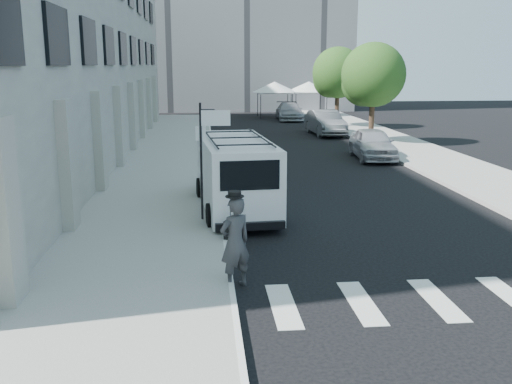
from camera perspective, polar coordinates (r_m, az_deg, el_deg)
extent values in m
plane|color=black|center=(14.59, 4.99, -6.34)|extent=(120.00, 120.00, 0.00)
cube|color=gray|center=(29.98, -8.59, 3.57)|extent=(4.50, 48.00, 0.15)
cube|color=gray|center=(35.80, 13.53, 4.83)|extent=(4.00, 56.00, 0.15)
cube|color=gray|center=(32.83, -21.88, 13.99)|extent=(10.00, 44.00, 12.00)
cylinder|color=black|center=(17.00, -5.50, 3.00)|extent=(0.07, 0.07, 3.50)
cube|color=white|center=(16.90, -5.56, 5.85)|extent=(0.30, 0.03, 0.42)
cube|color=white|center=(16.84, -4.05, 7.39)|extent=(0.85, 0.06, 0.45)
cylinder|color=black|center=(35.22, 11.47, 6.98)|extent=(0.32, 0.32, 2.80)
sphere|color=#264B18|center=(35.07, 11.67, 11.42)|extent=(3.80, 3.80, 3.80)
sphere|color=#264B18|center=(35.55, 10.72, 10.55)|extent=(2.66, 2.66, 2.66)
cylinder|color=black|center=(43.88, 8.08, 8.18)|extent=(0.32, 0.32, 2.80)
sphere|color=#264B18|center=(43.76, 8.20, 11.74)|extent=(3.80, 3.80, 3.80)
sphere|color=#264B18|center=(44.27, 7.48, 11.04)|extent=(2.66, 2.66, 2.66)
cylinder|color=black|center=(50.56, 0.48, 8.54)|extent=(0.06, 0.06, 2.20)
cylinder|color=black|center=(50.92, 3.65, 8.54)|extent=(0.06, 0.06, 2.20)
cylinder|color=black|center=(53.34, 0.17, 8.76)|extent=(0.06, 0.06, 2.20)
cylinder|color=black|center=(53.68, 3.18, 8.76)|extent=(0.06, 0.06, 2.20)
cube|color=white|center=(52.04, 1.88, 9.92)|extent=(3.00, 3.00, 0.12)
cone|color=white|center=(52.02, 1.88, 10.47)|extent=(4.00, 4.00, 0.90)
cylinder|color=black|center=(51.48, 4.01, 8.58)|extent=(0.06, 0.06, 2.20)
cylinder|color=black|center=(52.00, 7.09, 8.56)|extent=(0.06, 0.06, 2.20)
cylinder|color=black|center=(54.23, 3.52, 8.80)|extent=(0.06, 0.06, 2.20)
cylinder|color=black|center=(54.74, 6.46, 8.78)|extent=(0.06, 0.06, 2.20)
cube|color=white|center=(53.03, 5.29, 9.92)|extent=(3.00, 3.00, 0.12)
cone|color=white|center=(53.01, 5.30, 10.46)|extent=(4.00, 4.00, 0.90)
imported|color=#353538|center=(12.26, -2.11, -5.07)|extent=(0.88, 0.78, 2.01)
cube|color=black|center=(15.71, -2.80, -4.25)|extent=(0.24, 0.46, 0.34)
cube|color=black|center=(15.40, -2.47, -3.99)|extent=(0.45, 0.53, 0.66)
cylinder|color=black|center=(15.46, -2.59, -1.57)|extent=(0.02, 0.02, 0.62)
cylinder|color=black|center=(15.38, -1.81, -1.64)|extent=(0.02, 0.02, 0.62)
cube|color=black|center=(15.35, -2.21, -0.50)|extent=(0.24, 0.13, 0.03)
cube|color=white|center=(18.42, -2.03, 1.86)|extent=(2.52, 5.75, 2.18)
cube|color=white|center=(21.50, -3.16, 2.03)|extent=(2.04, 1.09, 1.14)
cube|color=black|center=(15.64, -0.63, 1.69)|extent=(1.66, 0.22, 0.83)
cylinder|color=black|center=(20.42, -5.52, 0.32)|extent=(0.35, 0.81, 0.79)
cylinder|color=black|center=(20.66, -0.07, 0.52)|extent=(0.35, 0.81, 0.79)
cylinder|color=black|center=(16.70, -4.46, -2.45)|extent=(0.35, 0.81, 0.79)
cylinder|color=black|center=(16.99, 2.16, -2.16)|extent=(0.35, 0.81, 0.79)
imported|color=#A2A3A9|center=(29.71, 11.58, 4.77)|extent=(2.18, 4.75, 1.58)
imported|color=#525659|center=(39.41, 6.95, 6.90)|extent=(2.06, 5.19, 1.68)
imported|color=#94969C|center=(49.88, 3.37, 8.06)|extent=(2.35, 5.28, 1.51)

